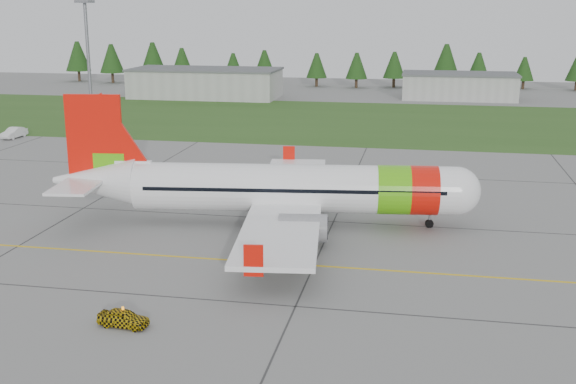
# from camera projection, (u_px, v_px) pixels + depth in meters

# --- Properties ---
(ground) EXTENTS (320.00, 320.00, 0.00)m
(ground) POSITION_uv_depth(u_px,v_px,m) (153.00, 296.00, 49.86)
(ground) COLOR gray
(ground) RESTS_ON ground
(aircraft) EXTENTS (38.98, 36.17, 11.82)m
(aircraft) POSITION_uv_depth(u_px,v_px,m) (284.00, 189.00, 65.37)
(aircraft) COLOR white
(aircraft) RESTS_ON ground
(follow_me_car) EXTENTS (1.24, 1.42, 3.28)m
(follow_me_car) POSITION_uv_depth(u_px,v_px,m) (122.00, 302.00, 44.67)
(follow_me_car) COLOR yellow
(follow_me_car) RESTS_ON ground
(service_van) EXTENTS (1.81, 1.72, 4.87)m
(service_van) POSITION_uv_depth(u_px,v_px,m) (13.00, 122.00, 109.59)
(service_van) COLOR silver
(service_van) RESTS_ON ground
(grass_strip) EXTENTS (320.00, 50.00, 0.03)m
(grass_strip) POSITION_uv_depth(u_px,v_px,m) (322.00, 120.00, 127.89)
(grass_strip) COLOR #30561E
(grass_strip) RESTS_ON ground
(taxi_guideline) EXTENTS (120.00, 0.25, 0.02)m
(taxi_guideline) POSITION_uv_depth(u_px,v_px,m) (190.00, 257.00, 57.47)
(taxi_guideline) COLOR gold
(taxi_guideline) RESTS_ON ground
(hangar_west) EXTENTS (32.00, 14.00, 6.00)m
(hangar_west) POSITION_uv_depth(u_px,v_px,m) (206.00, 84.00, 159.23)
(hangar_west) COLOR #A8A8A3
(hangar_west) RESTS_ON ground
(hangar_east) EXTENTS (24.00, 12.00, 5.20)m
(hangar_east) POSITION_uv_depth(u_px,v_px,m) (459.00, 87.00, 156.98)
(hangar_east) COLOR #A8A8A3
(hangar_east) RESTS_ON ground
(floodlight_mast) EXTENTS (0.50, 0.50, 20.00)m
(floodlight_mast) POSITION_uv_depth(u_px,v_px,m) (89.00, 72.00, 108.37)
(floodlight_mast) COLOR slate
(floodlight_mast) RESTS_ON ground
(treeline) EXTENTS (160.00, 8.00, 10.00)m
(treeline) POSITION_uv_depth(u_px,v_px,m) (354.00, 67.00, 179.94)
(treeline) COLOR #1C3F14
(treeline) RESTS_ON ground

